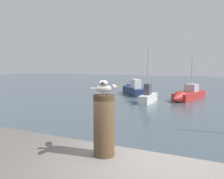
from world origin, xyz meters
name	(u,v)px	position (x,y,z in m)	size (l,w,h in m)	color
mooring_post	(104,125)	(-0.79, -0.43, 2.15)	(0.29, 0.29, 0.85)	#4C3823
seagull	(104,87)	(-0.79, -0.43, 2.68)	(0.38, 0.55, 0.20)	tan
boat_navy	(133,89)	(-7.98, 19.28, 0.47)	(4.09, 4.81, 1.66)	navy
boat_white	(149,97)	(-4.90, 14.86, 0.46)	(0.76, 3.46, 4.12)	silver
boat_red	(187,95)	(-2.43, 17.44, 0.41)	(2.32, 5.40, 3.73)	#B72D28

